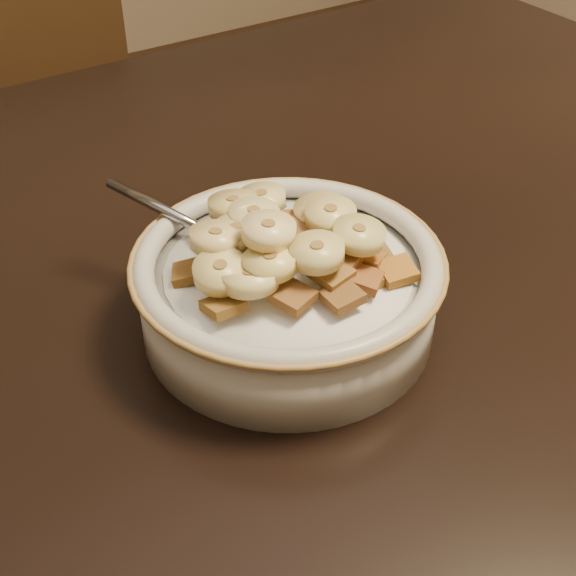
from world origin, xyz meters
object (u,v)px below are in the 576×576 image
chair (64,259)px  cereal_bowl (288,299)px  table (111,424)px  spoon (246,251)px

chair → cereal_bowl: size_ratio=4.97×
table → cereal_bowl: (0.12, -0.00, 0.04)m
chair → cereal_bowl: bearing=-98.6°
cereal_bowl → table: bearing=179.0°
cereal_bowl → spoon: (-0.01, 0.03, 0.03)m
table → chair: (0.14, 0.57, -0.28)m
chair → spoon: size_ratio=20.69×
spoon → table: bearing=-16.3°
table → spoon: (0.11, 0.02, 0.07)m
table → chair: size_ratio=1.57×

